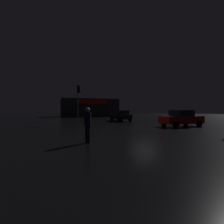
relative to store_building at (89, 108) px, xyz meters
The scene contains 6 objects.
ground_plane 30.00m from the store_building, 91.49° to the right, with size 120.00×120.00×0.00m, color black.
store_building is the anchor object (origin of this frame).
traffic_signal_opposite 24.89m from the store_building, 104.29° to the right, with size 0.42×0.42×4.51m.
car_near 20.96m from the store_building, 88.67° to the right, with size 2.06×4.23×1.59m.
car_far 30.59m from the store_building, 84.33° to the right, with size 4.18×1.97×1.62m.
pedestrian 36.22m from the store_building, 101.56° to the right, with size 0.46×0.46×1.73m.
Camera 1 is at (-8.00, -13.52, 1.58)m, focal length 26.38 mm.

